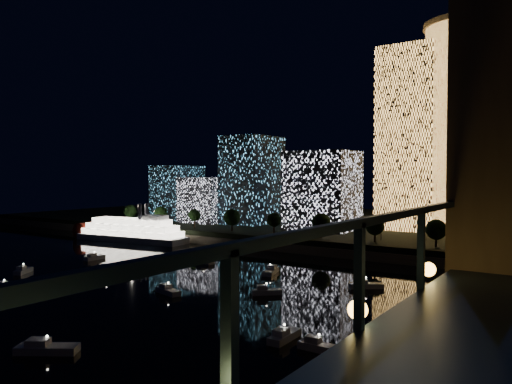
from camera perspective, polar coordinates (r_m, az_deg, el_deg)
ground at (r=104.87m, az=-10.10°, el=-13.35°), size 520.00×520.00×0.00m
far_bank at (r=244.08m, az=17.24°, el=-4.02°), size 420.00×160.00×5.00m
seawall at (r=171.71m, az=9.54°, el=-6.80°), size 420.00×6.00×3.00m
tower_cylindrical at (r=223.03m, az=22.82°, el=6.91°), size 34.00×34.00×84.54m
tower_rectangular at (r=217.91m, az=17.31°, el=5.77°), size 23.49×23.49×74.73m
midrise_blocks at (r=229.07m, az=-0.80°, el=0.40°), size 107.42×31.52×40.44m
riverboat at (r=215.40m, az=-14.52°, el=-4.33°), size 55.27×17.46×16.38m
motorboats at (r=118.98m, az=-9.16°, el=-11.08°), size 112.15×80.27×2.78m
esplanade_trees at (r=189.75m, az=2.22°, el=-3.21°), size 165.66×6.91×8.95m
street_lamps at (r=197.39m, az=2.01°, el=-3.43°), size 132.70×0.70×5.65m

